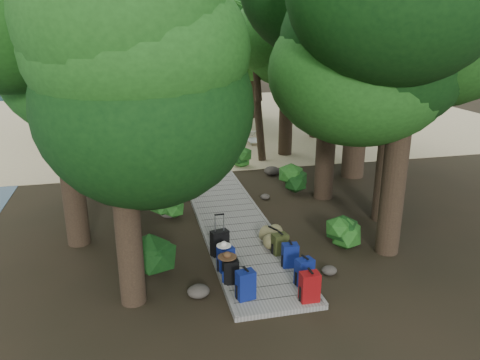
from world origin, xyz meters
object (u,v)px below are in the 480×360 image
object	(u,v)px
backpack_left_d	(220,243)
lone_suitcase_on_sand	(204,146)
backpack_left_c	(226,258)
backpack_right_c	(290,254)
backpack_right_a	(310,285)
backpack_right_d	(280,243)
backpack_right_b	(304,271)
kayak	(130,142)
backpack_left_a	(246,283)
sun_lounger	(253,138)
suitcase_on_boardwalk	(220,243)
backpack_left_b	(231,270)
duffel_right_khaki	(273,236)

from	to	relation	value
backpack_left_d	lone_suitcase_on_sand	size ratio (longest dim) A/B	0.86
backpack_left_c	backpack_left_d	xyz separation A→B (m)	(0.03, 0.96, -0.06)
backpack_left_d	backpack_right_c	size ratio (longest dim) A/B	0.87
backpack_right_a	backpack_right_d	world-z (taller)	backpack_right_a
backpack_right_b	lone_suitcase_on_sand	size ratio (longest dim) A/B	1.06
backpack_right_d	kayak	size ratio (longest dim) A/B	0.17
backpack_left_d	lone_suitcase_on_sand	distance (m)	10.31
backpack_left_a	sun_lounger	bearing A→B (deg)	63.65
backpack_left_d	suitcase_on_boardwalk	distance (m)	0.15
kayak	suitcase_on_boardwalk	bearing A→B (deg)	-85.06
backpack_left_b	backpack_right_c	xyz separation A→B (m)	(1.55, 0.43, 0.00)
duffel_right_khaki	backpack_right_c	bearing A→B (deg)	-116.46
backpack_left_a	suitcase_on_boardwalk	world-z (taller)	backpack_left_a
backpack_left_a	backpack_left_b	bearing A→B (deg)	93.17
suitcase_on_boardwalk	backpack_right_c	bearing A→B (deg)	-45.52
backpack_left_d	backpack_right_a	distance (m)	2.93
backpack_left_d	backpack_right_d	world-z (taller)	backpack_right_d
backpack_right_a	kayak	xyz separation A→B (m)	(-3.55, 14.98, -0.28)
backpack_left_d	backpack_right_a	world-z (taller)	backpack_right_a
duffel_right_khaki	sun_lounger	distance (m)	11.51
backpack_right_b	lone_suitcase_on_sand	xyz separation A→B (m)	(-0.33, 12.17, -0.12)
backpack_right_a	backpack_right_d	bearing A→B (deg)	89.07
backpack_left_a	duffel_right_khaki	xyz separation A→B (m)	(1.33, 2.37, -0.14)
backpack_right_a	suitcase_on_boardwalk	distance (m)	2.83
backpack_right_a	backpack_left_c	bearing A→B (deg)	132.80
backpack_right_d	lone_suitcase_on_sand	size ratio (longest dim) A/B	0.90
backpack_right_b	kayak	xyz separation A→B (m)	(-3.67, 14.35, -0.27)
backpack_right_a	duffel_right_khaki	xyz separation A→B (m)	(0.04, 2.75, -0.14)
backpack_left_c	backpack_right_c	bearing A→B (deg)	-18.54
suitcase_on_boardwalk	lone_suitcase_on_sand	world-z (taller)	suitcase_on_boardwalk
backpack_left_c	backpack_right_c	size ratio (longest dim) A/B	1.07
backpack_right_d	kayak	world-z (taller)	backpack_right_d
backpack_left_c	backpack_right_a	size ratio (longest dim) A/B	0.96
lone_suitcase_on_sand	sun_lounger	size ratio (longest dim) A/B	0.39
lone_suitcase_on_sand	kayak	xyz separation A→B (m)	(-3.34, 2.18, -0.15)
backpack_left_c	kayak	size ratio (longest dim) A/B	0.20
sun_lounger	duffel_right_khaki	bearing A→B (deg)	-103.23
backpack_right_b	backpack_right_c	bearing A→B (deg)	78.24
backpack_left_a	duffel_right_khaki	size ratio (longest dim) A/B	1.11
sun_lounger	backpack_left_a	bearing A→B (deg)	-106.50
suitcase_on_boardwalk	kayak	size ratio (longest dim) A/B	0.19
backpack_right_a	backpack_right_d	size ratio (longest dim) A/B	1.22
suitcase_on_boardwalk	duffel_right_khaki	bearing A→B (deg)	-2.16
duffel_right_khaki	suitcase_on_boardwalk	bearing A→B (deg)	163.89
lone_suitcase_on_sand	backpack_right_b	bearing A→B (deg)	-87.11
suitcase_on_boardwalk	lone_suitcase_on_sand	xyz separation A→B (m)	(1.24, 10.38, -0.11)
backpack_left_d	kayak	bearing A→B (deg)	90.96
duffel_right_khaki	lone_suitcase_on_sand	world-z (taller)	lone_suitcase_on_sand
backpack_left_b	suitcase_on_boardwalk	world-z (taller)	suitcase_on_boardwalk
sun_lounger	backpack_right_a	bearing A→B (deg)	-101.09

